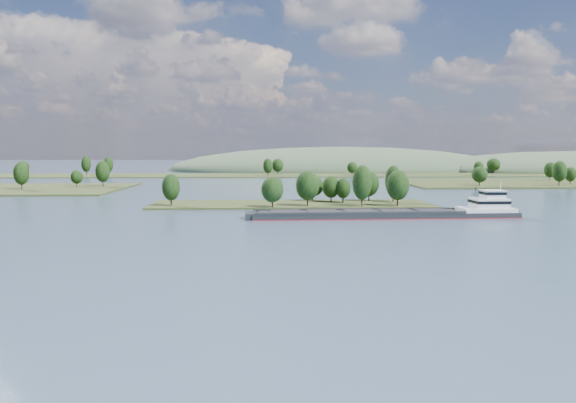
{
  "coord_description": "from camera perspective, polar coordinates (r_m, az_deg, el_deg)",
  "views": [
    {
      "loc": [
        -8.99,
        -20.69,
        20.27
      ],
      "look_at": [
        -3.16,
        130.0,
        6.0
      ],
      "focal_mm": 35.0,
      "sensor_mm": 36.0,
      "label": 1
    }
  ],
  "objects": [
    {
      "name": "ground",
      "position": [
        142.42,
        1.43,
        -2.78
      ],
      "size": [
        1800.0,
        1800.0,
        0.0
      ],
      "primitive_type": "plane",
      "color": "#3D4F6A",
      "rests_on": "ground"
    },
    {
      "name": "back_shoreline",
      "position": [
        421.41,
        0.16,
        2.75
      ],
      "size": [
        900.0,
        60.0,
        15.5
      ],
      "color": "#293417",
      "rests_on": "ground"
    },
    {
      "name": "cargo_barge",
      "position": [
        168.87,
        11.48,
        -1.13
      ],
      "size": [
        80.79,
        12.76,
        10.89
      ],
      "color": "black",
      "rests_on": "ground"
    },
    {
      "name": "hill_west",
      "position": [
        525.63,
        5.34,
        3.17
      ],
      "size": [
        320.0,
        160.0,
        44.0
      ],
      "primitive_type": "ellipsoid",
      "color": "#384B34",
      "rests_on": "ground"
    },
    {
      "name": "hill_east",
      "position": [
        559.94,
        26.53,
        2.76
      ],
      "size": [
        260.0,
        140.0,
        36.0
      ],
      "primitive_type": "ellipsoid",
      "color": "#384B34",
      "rests_on": "ground"
    },
    {
      "name": "tree_island",
      "position": [
        200.48,
        2.68,
        0.8
      ],
      "size": [
        100.0,
        32.4,
        15.32
      ],
      "color": "#293417",
      "rests_on": "ground"
    }
  ]
}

